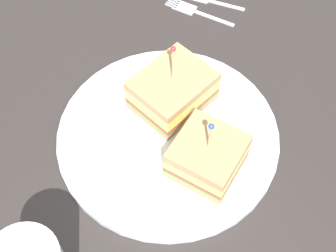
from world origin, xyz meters
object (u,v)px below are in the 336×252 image
Objects in this scene: sandwich_half_back at (205,158)px; fork at (192,10)px; sandwich_half_front at (173,90)px; plate at (168,136)px.

fork is (-21.12, 20.49, -3.44)cm from sandwich_half_back.
sandwich_half_front is 1.15× the size of sandwich_half_back.
sandwich_half_front reaches higher than plate.
sandwich_half_front is at bearing -55.24° from fork.
sandwich_half_back reaches higher than plate.
plate is 24.61cm from fork.
sandwich_half_front reaches higher than sandwich_half_back.
plate is at bearing 176.26° from sandwich_half_back.
plate is at bearing -52.02° from sandwich_half_front.
fork is (-14.28, 20.04, -0.37)cm from plate.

